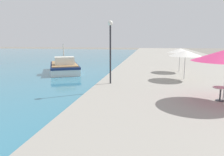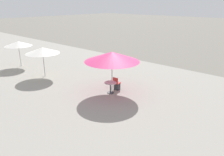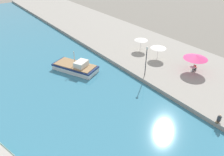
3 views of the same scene
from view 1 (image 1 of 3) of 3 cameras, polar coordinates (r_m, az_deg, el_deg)
The scene contains 6 objects.
quay_promenade at distance 36.54m, azimuth 16.38°, elevation 4.13°, with size 16.00×90.00×0.63m.
fishing_boat_mid at distance 26.15m, azimuth -12.39°, elevation 2.91°, with size 5.77×7.73×3.30m.
cafe_umbrella_white at distance 18.70m, azimuth 18.62°, elevation 6.13°, with size 2.66×2.66×2.35m.
cafe_umbrella_striped at distance 22.95m, azimuth 17.35°, elevation 6.85°, with size 2.44×2.44×2.33m.
cafe_table at distance 12.94m, azimuth 26.49°, elevation -3.08°, with size 0.80×0.80×0.74m.
lamppost at distance 15.92m, azimuth -0.43°, elevation 9.56°, with size 0.36×0.36×4.56m.
Camera 1 is at (3.85, 0.87, 3.89)m, focal length 35.00 mm.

